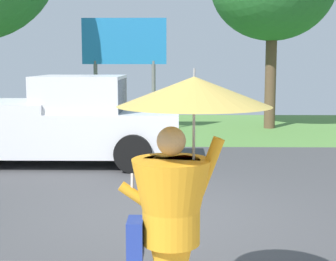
% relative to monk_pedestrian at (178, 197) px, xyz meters
% --- Properties ---
extents(ground_plane, '(40.00, 22.00, 0.20)m').
position_rel_monk_pedestrian_xyz_m(ground_plane, '(-0.25, 6.16, -1.21)').
color(ground_plane, '#424244').
extents(monk_pedestrian, '(1.15, 1.15, 2.13)m').
position_rel_monk_pedestrian_xyz_m(monk_pedestrian, '(0.00, 0.00, 0.00)').
color(monk_pedestrian, orange).
rests_on(monk_pedestrian, ground_plane).
extents(pickup_truck, '(5.20, 2.28, 1.88)m').
position_rel_monk_pedestrian_xyz_m(pickup_truck, '(-2.54, 7.15, -0.29)').
color(pickup_truck, silver).
rests_on(pickup_truck, ground_plane).
extents(roadside_billboard, '(2.60, 0.12, 3.50)m').
position_rel_monk_pedestrian_xyz_m(roadside_billboard, '(-1.64, 12.12, 1.38)').
color(roadside_billboard, slate).
rests_on(roadside_billboard, ground_plane).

